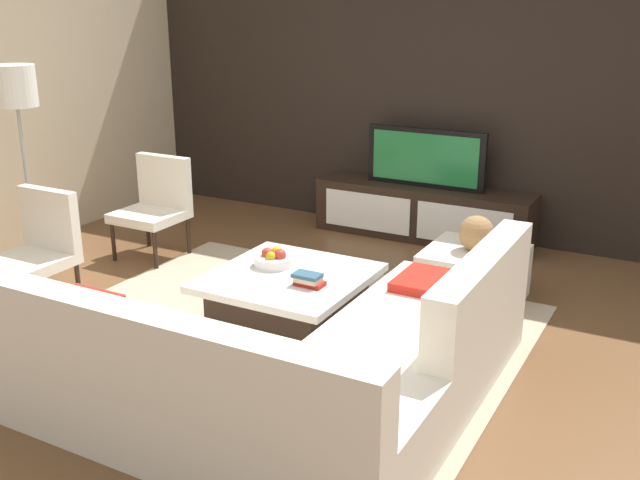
{
  "coord_description": "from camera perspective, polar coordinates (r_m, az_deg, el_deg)",
  "views": [
    {
      "loc": [
        2.33,
        -3.91,
        2.18
      ],
      "look_at": [
        -0.08,
        0.52,
        0.51
      ],
      "focal_mm": 41.22,
      "sensor_mm": 36.0,
      "label": 1
    }
  ],
  "objects": [
    {
      "name": "coffee_table",
      "position": [
        5.09,
        -2.43,
        -4.55
      ],
      "size": [
        1.03,
        1.06,
        0.38
      ],
      "color": "black",
      "rests_on": "ground"
    },
    {
      "name": "area_rug",
      "position": [
        5.09,
        -2.98,
        -6.97
      ],
      "size": [
        3.17,
        2.6,
        0.01
      ],
      "primitive_type": "cube",
      "color": "tan",
      "rests_on": "ground"
    },
    {
      "name": "accent_chair_near",
      "position": [
        5.67,
        -20.94,
        -0.24
      ],
      "size": [
        0.52,
        0.5,
        0.87
      ],
      "rotation": [
        0.0,
        0.0,
        0.09
      ],
      "color": "black",
      "rests_on": "ground"
    },
    {
      "name": "floor_lamp",
      "position": [
        6.27,
        -22.51,
        10.09
      ],
      "size": [
        0.33,
        0.33,
        1.69
      ],
      "color": "#A5A5AA",
      "rests_on": "ground"
    },
    {
      "name": "ottoman",
      "position": [
        5.61,
        11.83,
        -2.72
      ],
      "size": [
        0.7,
        0.7,
        0.4
      ],
      "primitive_type": "cube",
      "color": "silver",
      "rests_on": "ground"
    },
    {
      "name": "media_console",
      "position": [
        6.99,
        8.0,
        2.14
      ],
      "size": [
        2.05,
        0.48,
        0.5
      ],
      "color": "black",
      "rests_on": "ground"
    },
    {
      "name": "sectional_couch",
      "position": [
        4.0,
        -2.24,
        -9.85
      ],
      "size": [
        2.4,
        2.31,
        0.84
      ],
      "color": "silver",
      "rests_on": "ground"
    },
    {
      "name": "book_stack",
      "position": [
        4.81,
        -0.9,
        -3.1
      ],
      "size": [
        0.2,
        0.13,
        0.09
      ],
      "color": "maroon",
      "rests_on": "coffee_table"
    },
    {
      "name": "decorative_ball",
      "position": [
        5.51,
        12.05,
        0.51
      ],
      "size": [
        0.26,
        0.26,
        0.26
      ],
      "primitive_type": "sphere",
      "color": "#997247",
      "rests_on": "ottoman"
    },
    {
      "name": "ground_plane",
      "position": [
        5.05,
        -2.01,
        -7.26
      ],
      "size": [
        14.0,
        14.0,
        0.0
      ],
      "primitive_type": "plane",
      "color": "brown"
    },
    {
      "name": "television",
      "position": [
        6.87,
        8.19,
        6.33
      ],
      "size": [
        1.13,
        0.06,
        0.54
      ],
      "color": "black",
      "rests_on": "media_console"
    },
    {
      "name": "feature_wall_back",
      "position": [
        7.05,
        9.32,
        11.76
      ],
      "size": [
        6.4,
        0.12,
        2.8
      ],
      "primitive_type": "cube",
      "color": "black",
      "rests_on": "ground"
    },
    {
      "name": "fruit_bowl",
      "position": [
        5.17,
        -3.59,
        -1.47
      ],
      "size": [
        0.28,
        0.28,
        0.13
      ],
      "color": "silver",
      "rests_on": "coffee_table"
    },
    {
      "name": "accent_chair_far",
      "position": [
        6.57,
        -12.6,
        2.97
      ],
      "size": [
        0.55,
        0.52,
        0.87
      ],
      "rotation": [
        0.0,
        0.0,
        -0.2
      ],
      "color": "black",
      "rests_on": "ground"
    }
  ]
}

